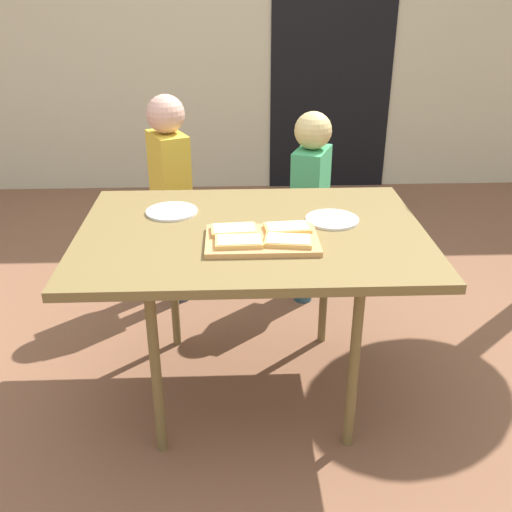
{
  "coord_description": "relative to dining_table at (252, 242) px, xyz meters",
  "views": [
    {
      "loc": [
        -0.06,
        -1.93,
        1.52
      ],
      "look_at": [
        0.02,
        0.0,
        0.59
      ],
      "focal_mm": 41.15,
      "sensor_mm": 36.0,
      "label": 1
    }
  ],
  "objects": [
    {
      "name": "house_wall_back",
      "position": [
        0.0,
        2.63,
        0.59
      ],
      "size": [
        8.0,
        0.2,
        2.48
      ],
      "primitive_type": "cube",
      "color": "beige",
      "rests_on": "ground"
    },
    {
      "name": "ground_plane",
      "position": [
        0.0,
        0.0,
        -0.65
      ],
      "size": [
        16.0,
        16.0,
        0.0
      ],
      "primitive_type": "plane",
      "color": "brown"
    },
    {
      "name": "plate_white_right",
      "position": [
        0.3,
        0.07,
        0.05
      ],
      "size": [
        0.2,
        0.2,
        0.01
      ],
      "primitive_type": "cylinder",
      "color": "silver",
      "rests_on": "dining_table"
    },
    {
      "name": "pizza_slice_far_left",
      "position": [
        -0.06,
        -0.06,
        0.07
      ],
      "size": [
        0.16,
        0.11,
        0.02
      ],
      "color": "#E2AF5B",
      "rests_on": "cutting_board"
    },
    {
      "name": "child_right",
      "position": [
        0.31,
        0.77,
        -0.1
      ],
      "size": [
        0.22,
        0.28,
        0.96
      ],
      "color": "#2A4C5A",
      "rests_on": "ground"
    },
    {
      "name": "pizza_slice_near_left",
      "position": [
        -0.05,
        -0.16,
        0.07
      ],
      "size": [
        0.16,
        0.1,
        0.02
      ],
      "color": "#E2AF5B",
      "rests_on": "cutting_board"
    },
    {
      "name": "plate_white_left",
      "position": [
        -0.3,
        0.18,
        0.05
      ],
      "size": [
        0.2,
        0.2,
        0.01
      ],
      "primitive_type": "cylinder",
      "color": "silver",
      "rests_on": "dining_table"
    },
    {
      "name": "dining_table",
      "position": [
        0.0,
        0.0,
        0.0
      ],
      "size": [
        1.24,
        0.88,
        0.7
      ],
      "color": "brown",
      "rests_on": "ground"
    },
    {
      "name": "cutting_board",
      "position": [
        0.03,
        -0.12,
        0.06
      ],
      "size": [
        0.38,
        0.25,
        0.02
      ],
      "primitive_type": "cube",
      "color": "tan",
      "rests_on": "dining_table"
    },
    {
      "name": "pizza_slice_far_right",
      "position": [
        0.12,
        -0.06,
        0.07
      ],
      "size": [
        0.17,
        0.11,
        0.02
      ],
      "color": "#E2AF5B",
      "rests_on": "cutting_board"
    },
    {
      "name": "house_door",
      "position": [
        0.68,
        2.53,
        0.35
      ],
      "size": [
        0.9,
        0.02,
        2.0
      ],
      "primitive_type": "cube",
      "color": "black",
      "rests_on": "ground"
    },
    {
      "name": "pizza_slice_near_right",
      "position": [
        0.12,
        -0.16,
        0.07
      ],
      "size": [
        0.17,
        0.12,
        0.02
      ],
      "color": "#E2AF5B",
      "rests_on": "cutting_board"
    },
    {
      "name": "child_left",
      "position": [
        -0.37,
        0.81,
        -0.05
      ],
      "size": [
        0.23,
        0.28,
        1.03
      ],
      "color": "#313A4F",
      "rests_on": "ground"
    }
  ]
}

